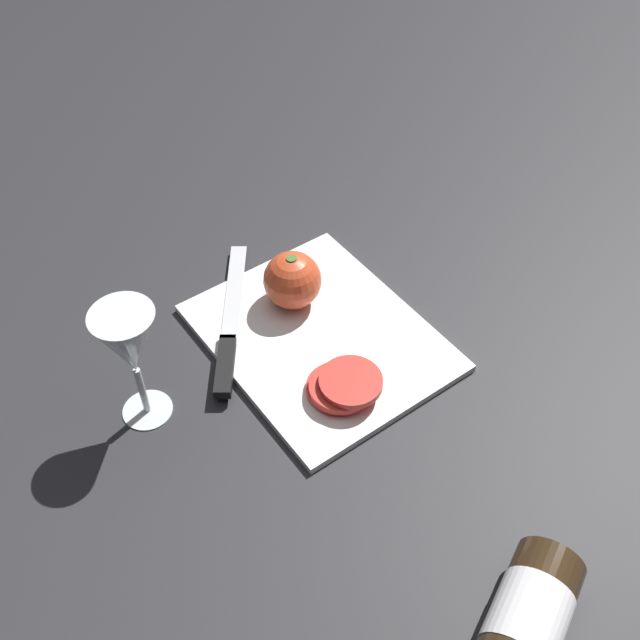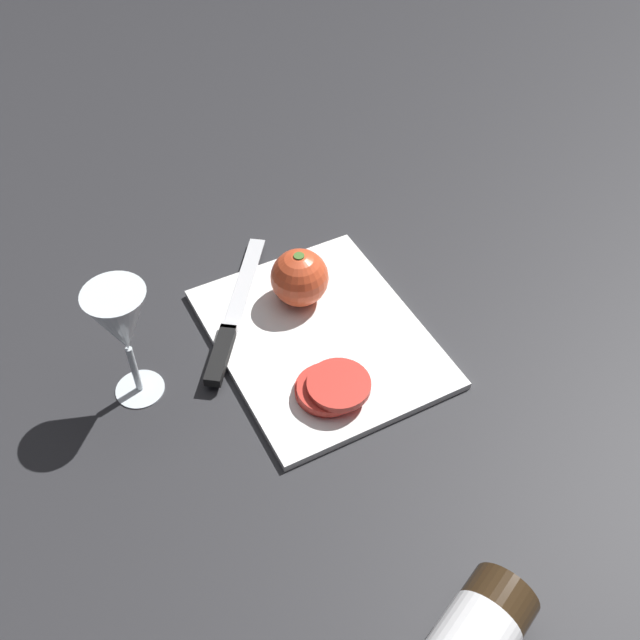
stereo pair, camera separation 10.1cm
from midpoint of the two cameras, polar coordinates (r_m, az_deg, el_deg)
ground_plane at (r=1.06m, az=-5.96°, el=-1.05°), size 3.00×3.00×0.00m
cutting_board at (r=1.04m, az=-2.79°, el=-1.48°), size 0.34×0.27×0.01m
wine_glass at (r=0.91m, az=-17.42°, el=-2.17°), size 0.08×0.08×0.18m
whole_tomato at (r=1.05m, az=-4.88°, el=2.91°), size 0.08×0.08×0.08m
knife at (r=1.02m, az=-9.87°, el=-2.16°), size 0.25×0.19×0.01m
tomato_slice_stack_near at (r=0.96m, az=-1.22°, el=-5.18°), size 0.10×0.09×0.03m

